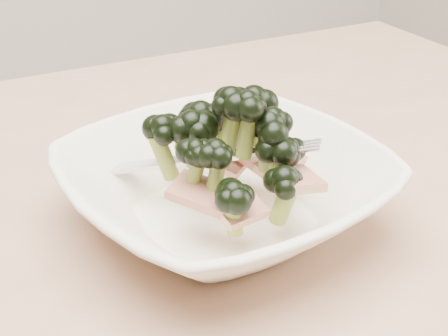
# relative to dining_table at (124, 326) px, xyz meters

# --- Properties ---
(dining_table) EXTENTS (1.20, 0.80, 0.75)m
(dining_table) POSITION_rel_dining_table_xyz_m (0.00, 0.00, 0.00)
(dining_table) COLOR tan
(dining_table) RESTS_ON ground
(broccoli_dish) EXTENTS (0.29, 0.29, 0.12)m
(broccoli_dish) POSITION_rel_dining_table_xyz_m (0.09, -0.02, 0.14)
(broccoli_dish) COLOR white
(broccoli_dish) RESTS_ON dining_table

